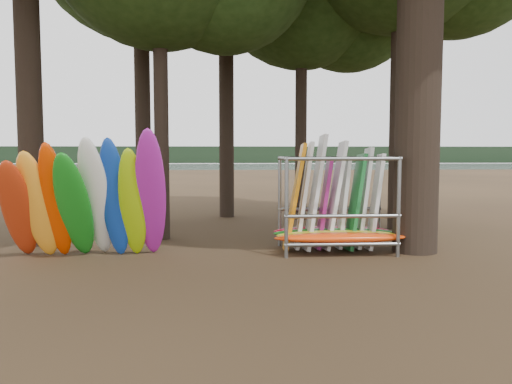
{
  "coord_description": "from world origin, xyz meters",
  "views": [
    {
      "loc": [
        0.12,
        -11.04,
        2.38
      ],
      "look_at": [
        0.78,
        1.5,
        1.4
      ],
      "focal_mm": 35.0,
      "sensor_mm": 36.0,
      "label": 1
    }
  ],
  "objects": [
    {
      "name": "ground",
      "position": [
        0.0,
        0.0,
        0.0
      ],
      "size": [
        120.0,
        120.0,
        0.0
      ],
      "primitive_type": "plane",
      "color": "#47331E",
      "rests_on": "ground"
    },
    {
      "name": "lake",
      "position": [
        0.0,
        60.0,
        0.0
      ],
      "size": [
        160.0,
        160.0,
        0.0
      ],
      "primitive_type": "plane",
      "color": "gray",
      "rests_on": "ground"
    },
    {
      "name": "far_shore",
      "position": [
        0.0,
        110.0,
        2.0
      ],
      "size": [
        160.0,
        4.0,
        4.0
      ],
      "primitive_type": "cube",
      "color": "black",
      "rests_on": "ground"
    },
    {
      "name": "kayak_row",
      "position": [
        -3.14,
        0.22,
        1.28
      ],
      "size": [
        3.76,
        1.99,
        3.05
      ],
      "color": "red",
      "rests_on": "ground"
    },
    {
      "name": "storage_rack",
      "position": [
        2.68,
        0.85,
        1.07
      ],
      "size": [
        3.11,
        1.57,
        2.85
      ],
      "color": "slate",
      "rests_on": "ground"
    }
  ]
}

